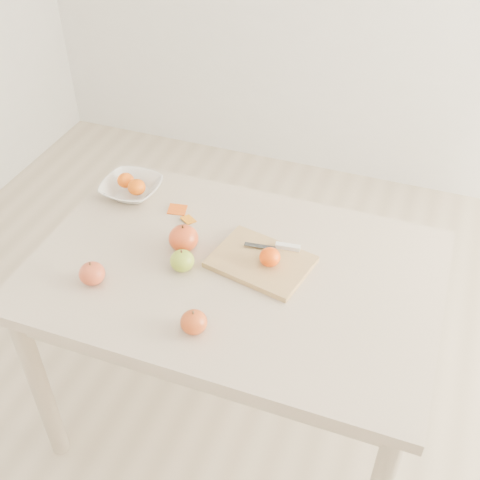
% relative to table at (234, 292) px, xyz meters
% --- Properties ---
extents(ground, '(3.50, 3.50, 0.00)m').
position_rel_table_xyz_m(ground, '(0.00, 0.00, -0.65)').
color(ground, '#C6B293').
rests_on(ground, ground).
extents(table, '(1.20, 0.80, 0.75)m').
position_rel_table_xyz_m(table, '(0.00, 0.00, 0.00)').
color(table, beige).
rests_on(table, ground).
extents(cutting_board, '(0.32, 0.26, 0.02)m').
position_rel_table_xyz_m(cutting_board, '(0.07, 0.05, 0.11)').
color(cutting_board, tan).
rests_on(cutting_board, table).
extents(board_tangerine, '(0.06, 0.06, 0.05)m').
position_rel_table_xyz_m(board_tangerine, '(0.10, 0.04, 0.14)').
color(board_tangerine, '#E15007').
rests_on(board_tangerine, cutting_board).
extents(fruit_bowl, '(0.20, 0.20, 0.05)m').
position_rel_table_xyz_m(fruit_bowl, '(-0.46, 0.23, 0.12)').
color(fruit_bowl, white).
rests_on(fruit_bowl, table).
extents(bowl_tangerine_near, '(0.06, 0.06, 0.05)m').
position_rel_table_xyz_m(bowl_tangerine_near, '(-0.48, 0.24, 0.14)').
color(bowl_tangerine_near, '#D76307').
rests_on(bowl_tangerine_near, fruit_bowl).
extents(bowl_tangerine_far, '(0.06, 0.06, 0.05)m').
position_rel_table_xyz_m(bowl_tangerine_far, '(-0.43, 0.21, 0.15)').
color(bowl_tangerine_far, '#E55008').
rests_on(bowl_tangerine_far, fruit_bowl).
extents(orange_peel_a, '(0.07, 0.05, 0.01)m').
position_rel_table_xyz_m(orange_peel_a, '(-0.27, 0.20, 0.10)').
color(orange_peel_a, '#DD530F').
rests_on(orange_peel_a, table).
extents(orange_peel_b, '(0.06, 0.05, 0.01)m').
position_rel_table_xyz_m(orange_peel_b, '(-0.22, 0.16, 0.10)').
color(orange_peel_b, orange).
rests_on(orange_peel_b, table).
extents(paring_knife, '(0.17, 0.05, 0.01)m').
position_rel_table_xyz_m(paring_knife, '(0.11, 0.12, 0.12)').
color(paring_knife, white).
rests_on(paring_knife, cutting_board).
extents(apple_green, '(0.07, 0.07, 0.07)m').
position_rel_table_xyz_m(apple_green, '(-0.14, -0.05, 0.13)').
color(apple_green, '#639416').
rests_on(apple_green, table).
extents(apple_red_b, '(0.09, 0.09, 0.08)m').
position_rel_table_xyz_m(apple_red_b, '(-0.18, 0.03, 0.14)').
color(apple_red_b, '#971505').
rests_on(apple_red_b, table).
extents(apple_red_c, '(0.07, 0.07, 0.06)m').
position_rel_table_xyz_m(apple_red_c, '(-0.01, -0.26, 0.13)').
color(apple_red_c, '#8E0F06').
rests_on(apple_red_c, table).
extents(apple_red_d, '(0.08, 0.08, 0.07)m').
position_rel_table_xyz_m(apple_red_d, '(-0.36, -0.19, 0.13)').
color(apple_red_d, maroon).
rests_on(apple_red_d, table).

